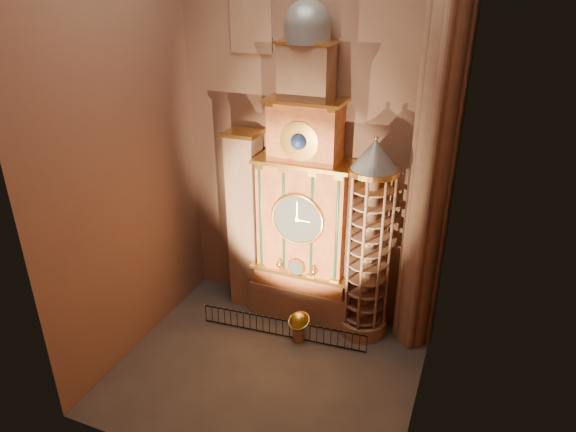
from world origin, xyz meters
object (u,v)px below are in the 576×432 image
at_px(stair_turret, 368,244).
at_px(portrait_tower, 246,221).
at_px(astronomical_clock, 304,205).
at_px(celestial_globe, 299,324).
at_px(iron_railing, 283,328).

bearing_deg(stair_turret, portrait_tower, 177.67).
xyz_separation_m(astronomical_clock, portrait_tower, (-3.40, 0.02, -1.53)).
bearing_deg(celestial_globe, portrait_tower, 150.19).
height_order(portrait_tower, celestial_globe, portrait_tower).
bearing_deg(stair_turret, iron_railing, -150.05).
bearing_deg(celestial_globe, stair_turret, 34.96).
distance_m(portrait_tower, celestial_globe, 6.21).
height_order(astronomical_clock, portrait_tower, astronomical_clock).
height_order(astronomical_clock, stair_turret, astronomical_clock).
xyz_separation_m(astronomical_clock, iron_railing, (-0.23, -2.41, -6.11)).
relative_size(portrait_tower, stair_turret, 0.94).
height_order(astronomical_clock, iron_railing, astronomical_clock).
bearing_deg(celestial_globe, iron_railing, -171.16).
relative_size(portrait_tower, iron_railing, 1.15).
bearing_deg(astronomical_clock, celestial_globe, -74.96).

